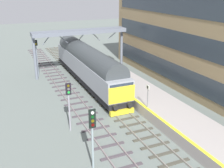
# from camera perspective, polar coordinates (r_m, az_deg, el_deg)

# --- Properties ---
(ground_plane) EXTENTS (140.00, 140.00, 0.00)m
(ground_plane) POSITION_cam_1_polar(r_m,az_deg,el_deg) (27.49, 0.30, -4.75)
(ground_plane) COLOR slate
(ground_plane) RESTS_ON ground
(track_main) EXTENTS (2.50, 60.00, 0.15)m
(track_main) POSITION_cam_1_polar(r_m,az_deg,el_deg) (27.46, 0.30, -4.65)
(track_main) COLOR gray
(track_main) RESTS_ON ground
(track_adjacent_west) EXTENTS (2.50, 60.00, 0.15)m
(track_adjacent_west) POSITION_cam_1_polar(r_m,az_deg,el_deg) (26.43, -6.16, -5.80)
(track_adjacent_west) COLOR gray
(track_adjacent_west) RESTS_ON ground
(station_platform) EXTENTS (4.00, 44.00, 1.01)m
(station_platform) POSITION_cam_1_polar(r_m,az_deg,el_deg) (28.82, 6.86, -2.61)
(station_platform) COLOR #A29A96
(station_platform) RESTS_ON ground
(station_building) EXTENTS (5.71, 30.26, 11.14)m
(station_building) POSITION_cam_1_polar(r_m,az_deg,el_deg) (33.03, 17.38, 8.75)
(station_building) COLOR #8F7854
(station_building) RESTS_ON ground
(diesel_locomotive) EXTENTS (2.74, 19.64, 4.68)m
(diesel_locomotive) POSITION_cam_1_polar(r_m,az_deg,el_deg) (33.41, -5.10, 4.25)
(diesel_locomotive) COLOR black
(diesel_locomotive) RESTS_ON ground
(signal_post_near) EXTENTS (0.44, 0.22, 4.39)m
(signal_post_near) POSITION_cam_1_polar(r_m,az_deg,el_deg) (17.41, -4.12, -9.81)
(signal_post_near) COLOR gray
(signal_post_near) RESTS_ON ground
(signal_post_mid) EXTENTS (0.44, 0.22, 4.24)m
(signal_post_mid) POSITION_cam_1_polar(r_m,az_deg,el_deg) (22.29, -9.02, -3.44)
(signal_post_mid) COLOR gray
(signal_post_mid) RESTS_ON ground
(signal_post_far) EXTENTS (0.44, 0.22, 4.90)m
(signal_post_far) POSITION_cam_1_polar(r_m,az_deg,el_deg) (36.94, -15.51, 5.99)
(signal_post_far) COLOR gray
(signal_post_far) RESTS_ON ground
(platform_number_sign) EXTENTS (0.10, 0.44, 2.14)m
(platform_number_sign) POSITION_cam_1_polar(r_m,az_deg,el_deg) (24.61, 7.49, -1.86)
(platform_number_sign) COLOR slate
(platform_number_sign) RESTS_ON station_platform
(overhead_footbridge) EXTENTS (12.54, 2.00, 6.01)m
(overhead_footbridge) POSITION_cam_1_polar(r_m,az_deg,el_deg) (36.64, -6.69, 10.35)
(overhead_footbridge) COLOR slate
(overhead_footbridge) RESTS_ON ground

